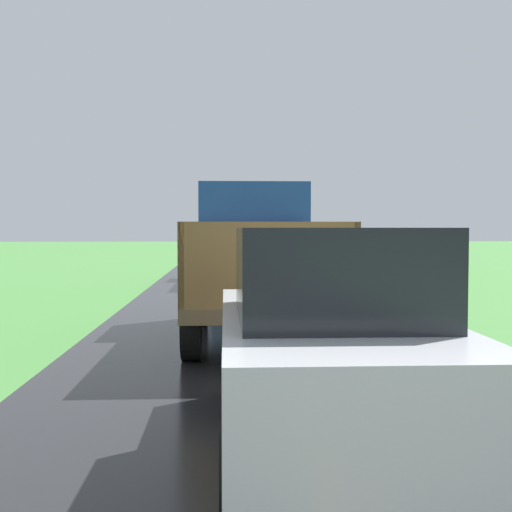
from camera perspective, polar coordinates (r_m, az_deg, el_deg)
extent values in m
cube|color=#2D2D30|center=(10.85, 0.15, -4.47)|extent=(0.90, 5.51, 0.24)
cube|color=brown|center=(10.83, 0.15, -3.42)|extent=(2.30, 5.80, 0.20)
cube|color=#1E479E|center=(12.72, -0.31, 2.19)|extent=(2.10, 1.90, 1.90)
cube|color=black|center=(13.68, -0.49, 3.60)|extent=(1.78, 0.02, 0.76)
cube|color=brown|center=(9.81, -6.04, -0.24)|extent=(0.08, 3.85, 1.10)
cube|color=brown|center=(9.94, 6.85, -0.21)|extent=(0.08, 3.85, 1.10)
cube|color=brown|center=(7.93, 1.24, -0.86)|extent=(2.30, 0.08, 1.10)
cube|color=brown|center=(11.69, -0.08, 0.21)|extent=(2.30, 0.08, 1.10)
cylinder|color=black|center=(12.65, -5.05, -3.95)|extent=(0.28, 1.00, 1.00)
cylinder|color=black|center=(12.74, 4.46, -3.90)|extent=(0.28, 1.00, 1.00)
cylinder|color=black|center=(9.28, -5.85, -6.28)|extent=(0.28, 1.00, 1.00)
cylinder|color=black|center=(9.41, 7.10, -6.17)|extent=(0.28, 1.00, 1.00)
ellipsoid|color=#86AA35|center=(10.28, -1.83, 1.57)|extent=(0.43, 0.48, 0.40)
ellipsoid|color=#75AA2E|center=(8.27, 1.35, -3.09)|extent=(0.50, 0.58, 0.47)
ellipsoid|color=#7CAA34|center=(10.94, 2.12, -1.86)|extent=(0.44, 0.56, 0.40)
ellipsoid|color=#85BD21|center=(8.22, -4.34, -3.22)|extent=(0.49, 0.60, 0.50)
ellipsoid|color=#73BB21|center=(8.86, -3.09, -2.89)|extent=(0.51, 0.48, 0.49)
ellipsoid|color=#78B52E|center=(8.21, 0.33, 1.21)|extent=(0.54, 0.54, 0.36)
ellipsoid|color=#78B52C|center=(11.22, 3.95, -0.34)|extent=(0.59, 0.62, 0.44)
ellipsoid|color=#75BA33|center=(9.86, -3.28, 1.23)|extent=(0.49, 0.52, 0.39)
ellipsoid|color=#7FBE33|center=(8.84, -3.75, -0.93)|extent=(0.54, 0.65, 0.47)
ellipsoid|color=#87C122|center=(10.26, -0.22, -0.20)|extent=(0.42, 0.51, 0.47)
cube|color=#2D2D30|center=(22.67, -1.18, -0.86)|extent=(0.90, 5.51, 0.24)
cube|color=brown|center=(22.66, -1.18, -0.35)|extent=(2.30, 5.80, 0.20)
cube|color=red|center=(24.58, -1.32, 2.32)|extent=(2.10, 1.90, 1.90)
cube|color=black|center=(25.54, -1.38, 3.07)|extent=(1.78, 0.02, 0.76)
cube|color=#2D517F|center=(21.66, -4.05, 1.23)|extent=(0.08, 3.85, 1.10)
cube|color=#2D517F|center=(21.72, 1.82, 1.24)|extent=(0.08, 3.85, 1.10)
cube|color=#2D517F|center=(19.78, -0.94, 1.12)|extent=(2.30, 0.08, 1.10)
cube|color=#2D517F|center=(23.55, -1.25, 1.34)|extent=(2.30, 0.08, 1.10)
cylinder|color=black|center=(24.46, -3.77, -0.85)|extent=(0.28, 1.00, 1.00)
cylinder|color=black|center=(24.52, 1.15, -0.84)|extent=(0.28, 1.00, 1.00)
cylinder|color=black|center=(21.08, -3.91, -1.38)|extent=(0.28, 1.00, 1.00)
cylinder|color=black|center=(21.14, 1.79, -1.37)|extent=(0.28, 1.00, 1.00)
ellipsoid|color=#7DB729|center=(21.47, -1.86, 2.02)|extent=(0.45, 0.50, 0.49)
ellipsoid|color=#79B932|center=(20.19, 0.45, 1.83)|extent=(0.47, 0.55, 0.45)
ellipsoid|color=#79C02D|center=(21.32, -1.18, 0.16)|extent=(0.47, 0.45, 0.40)
ellipsoid|color=#8BAC30|center=(21.21, -2.65, 1.11)|extent=(0.43, 0.41, 0.47)
ellipsoid|color=#80AF34|center=(20.81, 0.84, 2.04)|extent=(0.57, 0.52, 0.44)
ellipsoid|color=#8AAA2A|center=(22.05, -2.30, 0.29)|extent=(0.41, 0.36, 0.46)
ellipsoid|color=#7CB524|center=(23.28, -0.39, 1.97)|extent=(0.58, 0.64, 0.39)
ellipsoid|color=#8BBF34|center=(21.23, -1.85, 2.03)|extent=(0.48, 0.48, 0.40)
ellipsoid|color=#86AF32|center=(22.42, -0.03, 0.41)|extent=(0.48, 0.50, 0.45)
ellipsoid|color=#78B635|center=(21.13, -0.68, 0.98)|extent=(0.56, 0.68, 0.47)
cube|color=#B7BABF|center=(5.35, 6.26, -9.34)|extent=(1.70, 4.10, 0.80)
cube|color=black|center=(5.05, 6.66, -1.44)|extent=(1.44, 2.05, 0.70)
cylinder|color=black|center=(6.63, -2.27, -11.40)|extent=(0.20, 0.64, 0.64)
cylinder|color=black|center=(6.82, 11.03, -11.05)|extent=(0.20, 0.64, 0.64)
cylinder|color=black|center=(4.21, -1.89, -19.71)|extent=(0.20, 0.64, 0.64)
cylinder|color=black|center=(4.50, 19.22, -18.33)|extent=(0.20, 0.64, 0.64)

